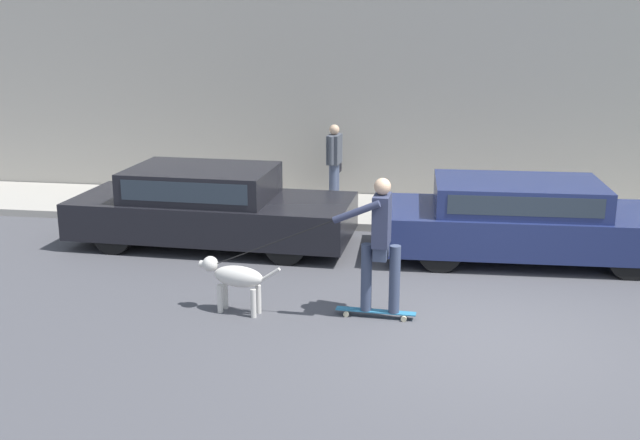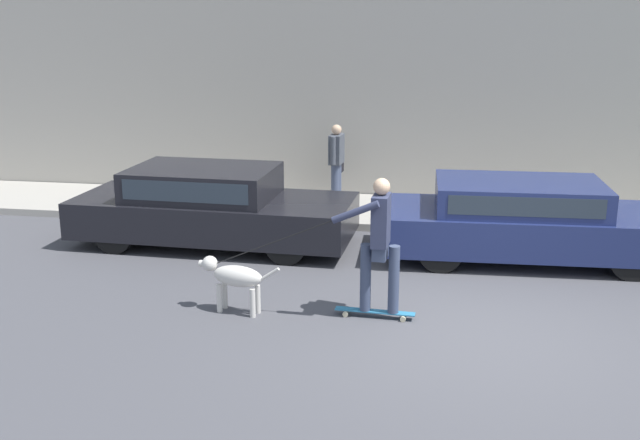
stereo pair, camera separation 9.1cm
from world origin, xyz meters
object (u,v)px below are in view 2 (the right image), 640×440
parked_car_0 (212,207)px  skateboarder (379,239)px  dog (234,277)px  parked_car_1 (526,220)px  pedestrian_with_bag (337,160)px

parked_car_0 → skateboarder: skateboarder is taller
parked_car_0 → dog: (1.17, -2.81, -0.15)m
skateboarder → parked_car_1: bearing=-123.3°
parked_car_0 → parked_car_1: size_ratio=1.04×
parked_car_0 → dog: bearing=-65.3°
dog → pedestrian_with_bag: pedestrian_with_bag is taller
parked_car_1 → pedestrian_with_bag: pedestrian_with_bag is taller
parked_car_1 → pedestrian_with_bag: bearing=139.1°
pedestrian_with_bag → parked_car_1: bearing=-33.8°
parked_car_0 → pedestrian_with_bag: size_ratio=3.02×
parked_car_1 → skateboarder: bearing=-128.6°
parked_car_0 → dog: parked_car_0 is taller
dog → skateboarder: skateboarder is taller
parked_car_0 → dog: 3.05m
parked_car_0 → skateboarder: 4.03m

